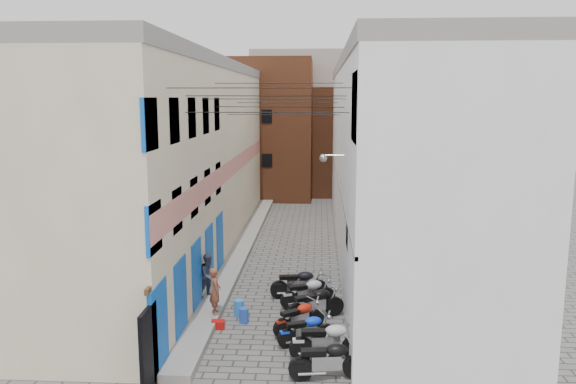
% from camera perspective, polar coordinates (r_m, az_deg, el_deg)
% --- Properties ---
extents(plinth, '(0.90, 26.00, 0.25)m').
position_cam_1_polar(plinth, '(27.33, -4.60, -5.57)').
color(plinth, gray).
rests_on(plinth, ground).
extents(building_left, '(5.10, 27.00, 9.00)m').
position_cam_1_polar(building_left, '(27.04, -10.91, 3.56)').
color(building_left, beige).
rests_on(building_left, ground).
extents(building_right, '(5.94, 26.00, 9.00)m').
position_cam_1_polar(building_right, '(26.47, 10.59, 3.46)').
color(building_right, white).
rests_on(building_right, ground).
extents(building_far_brick_left, '(6.00, 6.00, 10.00)m').
position_cam_1_polar(building_far_brick_left, '(41.34, -1.75, 6.44)').
color(building_far_brick_left, brown).
rests_on(building_far_brick_left, ground).
extents(building_far_brick_right, '(5.00, 6.00, 8.00)m').
position_cam_1_polar(building_far_brick_right, '(43.26, 5.13, 5.22)').
color(building_far_brick_right, brown).
rests_on(building_far_brick_right, ground).
extents(building_far_concrete, '(8.00, 5.00, 11.00)m').
position_cam_1_polar(building_far_concrete, '(47.18, 1.33, 7.43)').
color(building_far_concrete, gray).
rests_on(building_far_concrete, ground).
extents(far_shopfront, '(2.00, 0.30, 2.40)m').
position_cam_1_polar(far_shopfront, '(38.83, 0.85, 0.60)').
color(far_shopfront, black).
rests_on(far_shopfront, ground).
extents(overhead_wires, '(5.80, 13.02, 1.32)m').
position_cam_1_polar(overhead_wires, '(20.83, -1.24, 9.23)').
color(overhead_wires, black).
rests_on(overhead_wires, ground).
extents(motorcycle_a, '(2.14, 0.92, 1.20)m').
position_cam_1_polar(motorcycle_a, '(15.15, 4.10, -16.48)').
color(motorcycle_a, black).
rests_on(motorcycle_a, ground).
extents(motorcycle_b, '(2.22, 0.91, 1.25)m').
position_cam_1_polar(motorcycle_b, '(16.17, 4.05, -14.63)').
color(motorcycle_b, '#BBBCC1').
rests_on(motorcycle_b, ground).
extents(motorcycle_c, '(1.91, 1.20, 1.06)m').
position_cam_1_polar(motorcycle_c, '(17.03, 1.95, -13.67)').
color(motorcycle_c, '#0E36D7').
rests_on(motorcycle_c, ground).
extents(motorcycle_d, '(1.86, 1.63, 1.09)m').
position_cam_1_polar(motorcycle_d, '(17.87, 1.16, -12.45)').
color(motorcycle_d, '#9F1D0B').
rests_on(motorcycle_d, ground).
extents(motorcycle_e, '(2.16, 1.57, 1.22)m').
position_cam_1_polar(motorcycle_e, '(18.84, 2.81, -11.07)').
color(motorcycle_e, black).
rests_on(motorcycle_e, ground).
extents(motorcycle_f, '(2.11, 1.32, 1.17)m').
position_cam_1_polar(motorcycle_f, '(19.87, 2.05, -10.03)').
color(motorcycle_f, '#B1B2B6').
rests_on(motorcycle_f, ground).
extents(motorcycle_g, '(2.20, 0.95, 1.23)m').
position_cam_1_polar(motorcycle_g, '(20.70, 1.13, -9.12)').
color(motorcycle_g, black).
rests_on(motorcycle_g, ground).
extents(person_a, '(0.53, 0.65, 1.55)m').
position_cam_1_polar(person_a, '(18.72, -7.41, -9.92)').
color(person_a, brown).
rests_on(person_a, plinth).
extents(person_b, '(0.94, 0.96, 1.56)m').
position_cam_1_polar(person_b, '(20.31, -8.04, -8.35)').
color(person_b, '#353A50').
rests_on(person_b, plinth).
extents(water_jug_near, '(0.35, 0.35, 0.49)m').
position_cam_1_polar(water_jug_near, '(18.74, -4.50, -12.39)').
color(water_jug_near, '#234AB3').
rests_on(water_jug_near, ground).
extents(water_jug_far, '(0.45, 0.45, 0.55)m').
position_cam_1_polar(water_jug_far, '(19.30, -5.01, -11.65)').
color(water_jug_far, blue).
rests_on(water_jug_far, ground).
extents(red_crate, '(0.46, 0.37, 0.26)m').
position_cam_1_polar(red_crate, '(18.43, -7.13, -13.22)').
color(red_crate, '#A70E0B').
rests_on(red_crate, ground).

